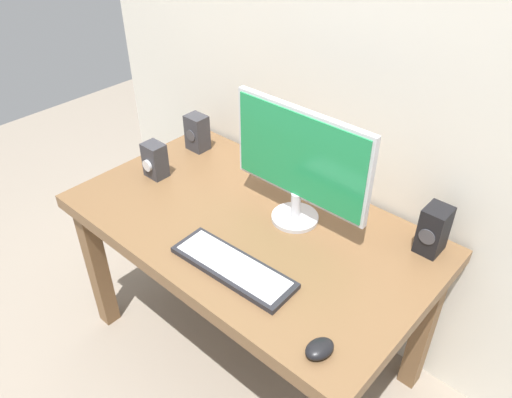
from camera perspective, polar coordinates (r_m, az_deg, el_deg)
ground_plane at (r=2.38m, az=-0.67°, el=-16.59°), size 6.00×6.00×0.00m
desk at (r=1.91m, az=-0.80°, el=-4.80°), size 1.38×0.80×0.73m
monitor at (r=1.73m, az=5.04°, el=4.32°), size 0.56×0.18×0.45m
keyboard_primary at (r=1.65m, az=-2.66°, el=-7.81°), size 0.45×0.16×0.02m
mouse at (r=1.43m, az=7.33°, el=-16.71°), size 0.08×0.10×0.04m
speaker_right at (r=1.78m, az=19.75°, el=-3.37°), size 0.08×0.10×0.18m
speaker_left at (r=2.27m, az=-6.79°, el=7.60°), size 0.09×0.08×0.16m
audio_controller at (r=2.11m, az=-11.56°, el=4.38°), size 0.09×0.08×0.15m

